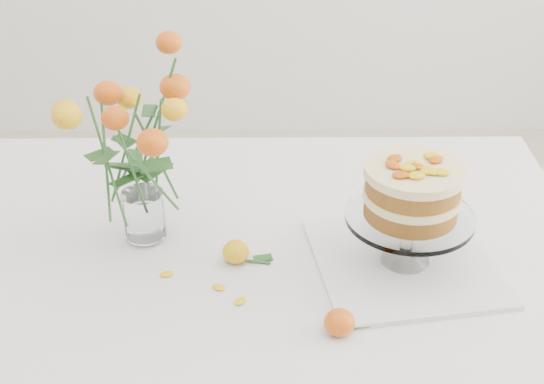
{
  "coord_description": "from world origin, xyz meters",
  "views": [
    {
      "loc": [
        0.07,
        -1.23,
        1.63
      ],
      "look_at": [
        0.08,
        -0.02,
        0.89
      ],
      "focal_mm": 50.0,
      "sensor_mm": 36.0,
      "label": 1
    }
  ],
  "objects": [
    {
      "name": "rose_vase",
      "position": [
        -0.17,
        0.02,
        1.0
      ],
      "size": [
        0.34,
        0.34,
        0.42
      ],
      "rotation": [
        0.0,
        0.0,
        0.28
      ],
      "color": "white",
      "rests_on": "table"
    },
    {
      "name": "table",
      "position": [
        0.0,
        0.0,
        0.67
      ],
      "size": [
        1.43,
        0.93,
        0.76
      ],
      "color": "tan",
      "rests_on": "ground"
    },
    {
      "name": "napkin",
      "position": [
        0.33,
        -0.07,
        0.76
      ],
      "size": [
        0.38,
        0.38,
        0.01
      ],
      "primitive_type": "cube",
      "rotation": [
        0.0,
        0.0,
        0.16
      ],
      "color": "silver",
      "rests_on": "table"
    },
    {
      "name": "stray_petal_c",
      "position": [
        0.02,
        -0.18,
        0.76
      ],
      "size": [
        0.03,
        0.02,
        0.0
      ],
      "primitive_type": "ellipsoid",
      "color": "yellow",
      "rests_on": "table"
    },
    {
      "name": "cake_stand",
      "position": [
        0.33,
        -0.07,
        0.91
      ],
      "size": [
        0.24,
        0.24,
        0.21
      ],
      "rotation": [
        0.0,
        0.0,
        -0.2
      ],
      "color": "white",
      "rests_on": "napkin"
    },
    {
      "name": "loose_rose_near",
      "position": [
        0.01,
        -0.06,
        0.78
      ],
      "size": [
        0.09,
        0.05,
        0.04
      ],
      "rotation": [
        0.0,
        0.0,
        -0.2
      ],
      "color": "yellow",
      "rests_on": "table"
    },
    {
      "name": "stray_petal_b",
      "position": [
        -0.02,
        -0.14,
        0.76
      ],
      "size": [
        0.03,
        0.02,
        0.0
      ],
      "primitive_type": "ellipsoid",
      "color": "yellow",
      "rests_on": "table"
    },
    {
      "name": "stray_petal_a",
      "position": [
        -0.12,
        -0.1,
        0.76
      ],
      "size": [
        0.03,
        0.02,
        0.0
      ],
      "primitive_type": "ellipsoid",
      "color": "yellow",
      "rests_on": "table"
    },
    {
      "name": "loose_rose_far",
      "position": [
        0.19,
        -0.26,
        0.78
      ],
      "size": [
        0.09,
        0.05,
        0.05
      ],
      "rotation": [
        0.0,
        0.0,
        0.2
      ],
      "color": "#C44109",
      "rests_on": "table"
    }
  ]
}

